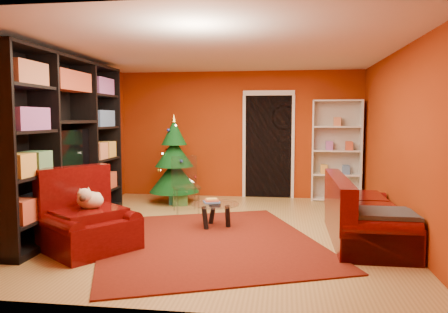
# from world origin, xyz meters

# --- Properties ---
(floor) EXTENTS (5.00, 5.50, 0.05)m
(floor) POSITION_xyz_m (0.00, 0.00, -0.03)
(floor) COLOR olive
(floor) RESTS_ON ground
(ceiling) EXTENTS (5.00, 5.50, 0.05)m
(ceiling) POSITION_xyz_m (0.00, 0.00, 2.62)
(ceiling) COLOR silver
(ceiling) RESTS_ON wall_back
(wall_back) EXTENTS (5.00, 0.05, 2.60)m
(wall_back) POSITION_xyz_m (0.00, 2.77, 1.30)
(wall_back) COLOR #922E0B
(wall_back) RESTS_ON ground
(wall_left) EXTENTS (0.05, 5.50, 2.60)m
(wall_left) POSITION_xyz_m (-2.52, 0.00, 1.30)
(wall_left) COLOR #922E0B
(wall_left) RESTS_ON ground
(wall_right) EXTENTS (0.05, 5.50, 2.60)m
(wall_right) POSITION_xyz_m (2.52, 0.00, 1.30)
(wall_right) COLOR #922E0B
(wall_right) RESTS_ON ground
(doorway) EXTENTS (1.06, 0.60, 2.16)m
(doorway) POSITION_xyz_m (0.60, 2.73, 1.05)
(doorway) COLOR black
(doorway) RESTS_ON floor
(rug) EXTENTS (3.79, 4.05, 0.02)m
(rug) POSITION_xyz_m (-0.08, -0.66, 0.01)
(rug) COLOR #59170C
(rug) RESTS_ON floor
(media_unit) EXTENTS (0.55, 3.29, 2.52)m
(media_unit) POSITION_xyz_m (-2.27, -0.22, 1.26)
(media_unit) COLOR black
(media_unit) RESTS_ON floor
(christmas_tree) EXTENTS (1.06, 1.06, 1.73)m
(christmas_tree) POSITION_xyz_m (-1.18, 1.93, 0.84)
(christmas_tree) COLOR #073511
(christmas_tree) RESTS_ON floor
(gift_box_teal) EXTENTS (0.34, 0.34, 0.30)m
(gift_box_teal) POSITION_xyz_m (-1.09, 1.81, 0.15)
(gift_box_teal) COLOR #237F74
(gift_box_teal) RESTS_ON floor
(gift_box_green) EXTENTS (0.35, 0.35, 0.28)m
(gift_box_green) POSITION_xyz_m (-1.03, 1.71, 0.14)
(gift_box_green) COLOR #32692D
(gift_box_green) RESTS_ON floor
(white_bookshelf) EXTENTS (0.96, 0.38, 2.05)m
(white_bookshelf) POSITION_xyz_m (1.95, 2.57, 1.00)
(white_bookshelf) COLOR white
(white_bookshelf) RESTS_ON floor
(armchair) EXTENTS (1.48, 1.48, 0.83)m
(armchair) POSITION_xyz_m (-1.47, -1.21, 0.41)
(armchair) COLOR #3E0505
(armchair) RESTS_ON rug
(dog) EXTENTS (0.48, 0.50, 0.27)m
(dog) POSITION_xyz_m (-1.48, -1.14, 0.62)
(dog) COLOR beige
(dog) RESTS_ON armchair
(sofa) EXTENTS (0.93, 2.04, 0.87)m
(sofa) POSITION_xyz_m (2.02, -0.32, 0.44)
(sofa) COLOR #3E0505
(sofa) RESTS_ON rug
(coffee_table) EXTENTS (0.93, 0.93, 0.45)m
(coffee_table) POSITION_xyz_m (-0.10, 0.11, 0.19)
(coffee_table) COLOR gray
(coffee_table) RESTS_ON rug
(acrylic_chair) EXTENTS (0.60, 0.63, 0.88)m
(acrylic_chair) POSITION_xyz_m (-0.77, 1.12, 0.44)
(acrylic_chair) COLOR #66605B
(acrylic_chair) RESTS_ON rug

